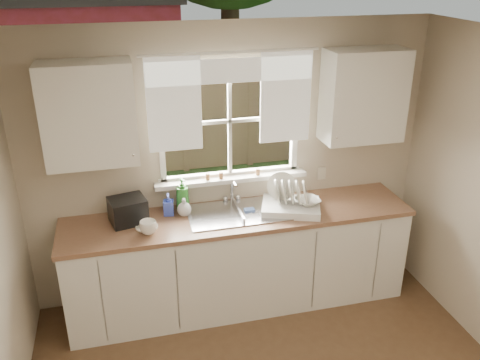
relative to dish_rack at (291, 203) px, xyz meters
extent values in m
cube|color=beige|center=(-0.46, 0.35, -0.41)|extent=(3.60, 0.02, 1.15)
cube|color=beige|center=(-0.46, 0.35, 1.34)|extent=(3.60, 0.02, 0.35)
cube|color=beige|center=(-1.66, 0.35, 0.67)|extent=(1.20, 0.02, 1.00)
cube|color=beige|center=(0.74, 0.35, 0.67)|extent=(1.20, 0.02, 1.00)
cube|color=silver|center=(-0.46, -1.65, 1.52)|extent=(3.60, 4.00, 0.02)
cube|color=white|center=(-0.46, 0.37, 0.17)|extent=(1.30, 0.06, 0.05)
cube|color=white|center=(-0.46, 0.37, 1.17)|extent=(1.30, 0.06, 0.05)
cube|color=white|center=(-1.06, 0.37, 0.67)|extent=(0.05, 0.06, 1.05)
cube|color=white|center=(0.14, 0.37, 0.67)|extent=(0.05, 0.06, 1.05)
cube|color=white|center=(-0.46, 0.37, 0.67)|extent=(0.03, 0.04, 1.00)
cube|color=white|center=(-0.46, 0.37, 0.67)|extent=(1.20, 0.04, 0.03)
cube|color=white|center=(-0.46, 0.31, 0.15)|extent=(1.38, 0.14, 0.04)
cylinder|color=white|center=(-0.46, 0.29, 1.27)|extent=(1.50, 0.02, 0.02)
cube|color=white|center=(-0.94, 0.30, 0.87)|extent=(0.45, 0.02, 0.80)
cube|color=white|center=(0.02, 0.30, 0.87)|extent=(0.45, 0.02, 0.80)
cube|color=white|center=(-0.46, 0.30, 1.12)|extent=(1.40, 0.02, 0.20)
cube|color=white|center=(-0.46, 0.03, -0.55)|extent=(3.00, 0.62, 0.87)
cube|color=#8A6045|center=(-0.46, 0.03, -0.09)|extent=(3.04, 0.65, 0.04)
cube|color=white|center=(-1.61, 0.17, 0.87)|extent=(0.70, 0.33, 0.80)
cube|color=white|center=(0.69, 0.17, 0.87)|extent=(0.70, 0.33, 0.80)
cube|color=beige|center=(0.42, 0.33, 0.10)|extent=(0.08, 0.01, 0.12)
cylinder|color=brown|center=(-0.22, 0.29, 0.20)|extent=(0.04, 0.04, 0.06)
cylinder|color=brown|center=(-0.68, 0.29, 0.20)|extent=(0.04, 0.04, 0.06)
cylinder|color=brown|center=(-0.56, 0.29, 0.20)|extent=(0.04, 0.04, 0.06)
cube|color=#335421|center=(-0.46, 5.35, -1.00)|extent=(20.00, 10.00, 0.02)
cube|color=olive|center=(-0.46, 3.35, -0.08)|extent=(8.00, 0.10, 1.80)
cube|color=maroon|center=(-1.66, 6.85, 0.12)|extent=(3.00, 3.00, 2.20)
cylinder|color=#423021|center=(0.94, 6.35, 0.62)|extent=(0.36, 0.36, 3.20)
cube|color=#B7B7BC|center=(-0.46, 0.06, -0.15)|extent=(0.84, 0.46, 0.18)
cube|color=#B7B7BC|center=(-0.46, 0.06, -0.07)|extent=(0.88, 0.50, 0.01)
cube|color=#B7B7BC|center=(-0.46, 0.06, -0.09)|extent=(0.02, 0.41, 0.14)
cylinder|color=silver|center=(-0.46, 0.31, 0.04)|extent=(0.03, 0.03, 0.22)
cylinder|color=silver|center=(-0.46, 0.23, 0.15)|extent=(0.02, 0.18, 0.02)
sphere|color=silver|center=(-0.52, 0.31, -0.04)|extent=(0.05, 0.05, 0.05)
sphere|color=silver|center=(-0.40, 0.31, -0.04)|extent=(0.05, 0.05, 0.05)
cube|color=white|center=(0.00, -0.01, -0.04)|extent=(0.60, 0.52, 0.07)
cylinder|color=white|center=(-0.05, 0.11, 0.12)|extent=(0.27, 0.16, 0.25)
cylinder|color=white|center=(-0.11, 0.03, 0.11)|extent=(0.14, 0.23, 0.22)
cylinder|color=white|center=(-0.05, 0.01, 0.11)|extent=(0.14, 0.23, 0.22)
cylinder|color=white|center=(0.00, -0.01, 0.11)|extent=(0.14, 0.23, 0.22)
cylinder|color=white|center=(0.06, -0.03, 0.11)|extent=(0.14, 0.23, 0.22)
cylinder|color=white|center=(0.12, -0.05, 0.11)|extent=(0.14, 0.23, 0.22)
imported|color=beige|center=(0.14, -0.05, 0.02)|extent=(0.23, 0.23, 0.05)
imported|color=#2D7E29|center=(-0.92, 0.22, 0.08)|extent=(0.15, 0.15, 0.31)
imported|color=blue|center=(-1.05, 0.18, 0.03)|extent=(0.10, 0.10, 0.19)
imported|color=beige|center=(-0.92, 0.14, 0.01)|extent=(0.14, 0.14, 0.16)
cylinder|color=white|center=(-1.25, -0.01, -0.07)|extent=(0.18, 0.18, 0.01)
imported|color=white|center=(-1.25, -0.11, -0.02)|extent=(0.15, 0.15, 0.11)
cube|color=black|center=(-1.39, 0.13, 0.03)|extent=(0.34, 0.31, 0.21)
camera|label=1|loc=(-1.40, -3.75, 1.98)|focal=38.00mm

